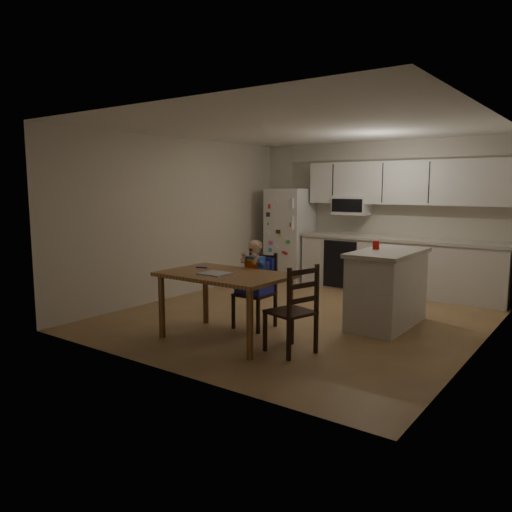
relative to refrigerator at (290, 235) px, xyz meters
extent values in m
cube|color=olive|center=(1.55, -2.15, -0.85)|extent=(4.50, 5.00, 0.01)
cube|color=beige|center=(1.55, 0.35, 0.40)|extent=(4.50, 0.02, 2.50)
cube|color=beige|center=(-0.70, -2.15, 0.40)|extent=(0.02, 5.00, 2.50)
cube|color=beige|center=(3.80, -2.15, 0.40)|extent=(0.02, 5.00, 2.50)
cube|color=white|center=(1.55, -2.15, 1.65)|extent=(4.50, 5.00, 0.01)
cube|color=silver|center=(0.00, 0.00, 0.00)|extent=(0.72, 0.70, 1.70)
cube|color=silver|center=(2.08, 0.05, -0.42)|extent=(3.34, 0.60, 0.86)
cube|color=beige|center=(2.08, 0.04, 0.04)|extent=(3.37, 0.62, 0.05)
cube|color=black|center=(1.16, -0.26, -0.42)|extent=(0.60, 0.02, 0.80)
cube|color=silver|center=(2.08, 0.18, 0.95)|extent=(3.34, 0.34, 0.70)
cube|color=silver|center=(1.16, 0.15, 0.57)|extent=(0.60, 0.38, 0.33)
cube|color=silver|center=(2.64, -1.90, -0.40)|extent=(0.61, 1.23, 0.90)
cube|color=beige|center=(2.64, -1.90, 0.08)|extent=(0.68, 1.29, 0.05)
cylinder|color=red|center=(2.45, -1.85, 0.16)|extent=(0.08, 0.08, 0.11)
cube|color=brown|center=(1.36, -3.54, -0.10)|extent=(1.44, 0.92, 0.04)
cylinder|color=brown|center=(0.72, -3.92, -0.49)|extent=(0.07, 0.07, 0.73)
cylinder|color=brown|center=(0.72, -3.16, -0.49)|extent=(0.07, 0.07, 0.73)
cylinder|color=brown|center=(1.99, -3.92, -0.49)|extent=(0.07, 0.07, 0.73)
cylinder|color=brown|center=(1.99, -3.16, -0.49)|extent=(0.07, 0.07, 0.73)
cube|color=#A7A7AB|center=(1.31, -3.65, -0.07)|extent=(0.32, 0.28, 0.01)
cylinder|color=#282EC9|center=(0.90, -3.44, -0.07)|extent=(0.12, 0.06, 0.02)
cube|color=black|center=(1.36, -2.97, -0.42)|extent=(0.42, 0.42, 0.03)
cube|color=black|center=(1.17, -3.16, -0.64)|extent=(0.03, 0.03, 0.41)
cube|color=black|center=(1.17, -2.79, -0.64)|extent=(0.03, 0.03, 0.41)
cube|color=black|center=(1.55, -3.16, -0.64)|extent=(0.03, 0.03, 0.41)
cube|color=black|center=(1.54, -2.79, -0.64)|extent=(0.03, 0.03, 0.41)
cube|color=black|center=(1.36, -2.79, -0.16)|extent=(0.41, 0.04, 0.49)
cube|color=#282EC9|center=(1.36, -2.97, -0.36)|extent=(0.38, 0.34, 0.10)
cube|color=#282EC9|center=(1.36, -2.84, -0.14)|extent=(0.37, 0.06, 0.33)
cube|color=#667DF0|center=(1.36, -2.99, -0.30)|extent=(0.29, 0.25, 0.02)
cube|color=teal|center=(1.36, -2.96, -0.08)|extent=(0.22, 0.14, 0.25)
cube|color=red|center=(1.36, -3.03, -0.09)|extent=(0.19, 0.01, 0.20)
sphere|color=beige|center=(1.36, -2.97, 0.16)|extent=(0.17, 0.17, 0.17)
ellipsoid|color=olive|center=(1.36, -2.97, 0.18)|extent=(0.17, 0.16, 0.14)
cube|color=black|center=(2.21, -3.49, -0.41)|extent=(0.52, 0.52, 0.03)
cube|color=black|center=(2.08, -3.26, -0.64)|extent=(0.04, 0.04, 0.42)
cube|color=black|center=(2.44, -3.36, -0.64)|extent=(0.04, 0.04, 0.42)
cube|color=black|center=(1.97, -3.62, -0.64)|extent=(0.04, 0.04, 0.42)
cube|color=black|center=(2.34, -3.73, -0.64)|extent=(0.04, 0.04, 0.42)
cube|color=black|center=(2.39, -3.55, -0.15)|extent=(0.15, 0.41, 0.50)
camera|label=1|loc=(4.91, -7.83, 0.90)|focal=35.00mm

